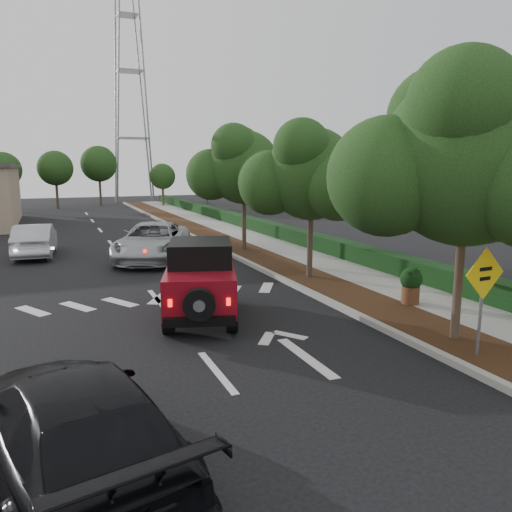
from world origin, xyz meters
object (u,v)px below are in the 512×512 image
silver_suv_ahead (153,242)px  black_suv_oncoming (73,424)px  red_jeep (201,278)px  speed_hump_sign (483,287)px

silver_suv_ahead → black_suv_oncoming: size_ratio=1.14×
red_jeep → speed_hump_sign: size_ratio=1.83×
red_jeep → speed_hump_sign: speed_hump_sign is taller
silver_suv_ahead → black_suv_oncoming: 15.51m
red_jeep → black_suv_oncoming: red_jeep is taller
silver_suv_ahead → black_suv_oncoming: silver_suv_ahead is taller
silver_suv_ahead → red_jeep: bearing=-71.0°
red_jeep → black_suv_oncoming: size_ratio=0.82×
silver_suv_ahead → speed_hump_sign: bearing=-52.3°
red_jeep → speed_hump_sign: 6.95m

